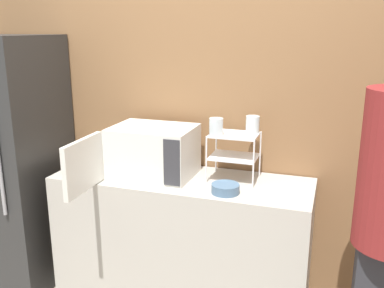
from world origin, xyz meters
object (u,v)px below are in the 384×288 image
object	(u,v)px
dish_rack	(234,147)
bowl	(225,189)
refrigerator	(15,164)
microwave	(150,152)
glass_front_left	(216,127)
glass_back_right	(253,124)

from	to	relation	value
dish_rack	bowl	xyz separation A→B (m)	(0.01, -0.24, -0.19)
refrigerator	microwave	bearing A→B (deg)	1.46
glass_front_left	bowl	xyz separation A→B (m)	(0.11, -0.18, -0.32)
microwave	glass_front_left	distance (m)	0.46
glass_back_right	refrigerator	xyz separation A→B (m)	(-1.67, -0.20, -0.37)
microwave	glass_front_left	bearing A→B (deg)	4.81
microwave	dish_rack	world-z (taller)	microwave
dish_rack	glass_back_right	world-z (taller)	glass_back_right
microwave	glass_back_right	bearing A→B (deg)	15.49
microwave	glass_back_right	size ratio (longest dim) A/B	7.58
glass_front_left	refrigerator	distance (m)	1.52
glass_back_right	glass_front_left	bearing A→B (deg)	-145.19
glass_front_left	refrigerator	world-z (taller)	refrigerator
refrigerator	glass_back_right	bearing A→B (deg)	6.77
microwave	dish_rack	size ratio (longest dim) A/B	2.64
dish_rack	glass_front_left	distance (m)	0.18
dish_rack	glass_front_left	bearing A→B (deg)	-145.30
dish_rack	glass_back_right	xyz separation A→B (m)	(0.10, 0.07, 0.13)
glass_back_right	bowl	distance (m)	0.46
glass_back_right	refrigerator	size ratio (longest dim) A/B	0.06
bowl	refrigerator	size ratio (longest dim) A/B	0.09
glass_front_left	glass_back_right	distance (m)	0.24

